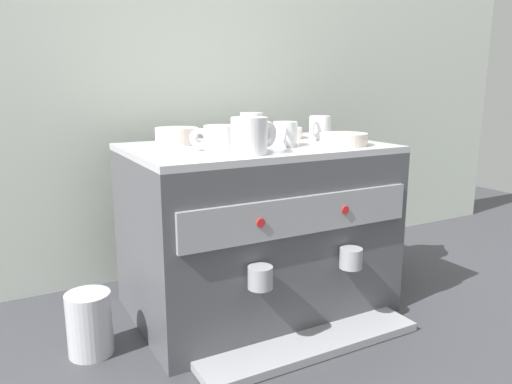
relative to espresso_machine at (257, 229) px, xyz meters
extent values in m
plane|color=#38383D|center=(0.00, 0.00, -0.23)|extent=(4.00, 4.00, 0.00)
cube|color=silver|center=(0.00, 0.38, 0.32)|extent=(2.80, 0.03, 1.10)
cube|color=#4C4C51|center=(0.00, 0.00, -0.01)|extent=(0.67, 0.44, 0.44)
cube|color=#B7B7BC|center=(0.00, 0.00, 0.22)|extent=(0.67, 0.44, 0.02)
cube|color=#939399|center=(0.00, -0.22, 0.09)|extent=(0.62, 0.01, 0.09)
cylinder|color=red|center=(-0.12, -0.23, 0.09)|extent=(0.02, 0.01, 0.02)
cylinder|color=red|center=(0.12, -0.23, 0.09)|extent=(0.02, 0.01, 0.02)
cube|color=#939399|center=(0.00, -0.27, -0.22)|extent=(0.57, 0.12, 0.02)
cylinder|color=#939399|center=(-0.13, -0.25, -0.03)|extent=(0.06, 0.06, 0.05)
cylinder|color=#939399|center=(0.13, -0.25, -0.03)|extent=(0.06, 0.06, 0.05)
cylinder|color=white|center=(0.04, 0.11, 0.27)|extent=(0.06, 0.06, 0.08)
torus|color=white|center=(0.05, 0.15, 0.27)|extent=(0.03, 0.06, 0.06)
cylinder|color=white|center=(-0.13, -0.05, 0.26)|extent=(0.08, 0.08, 0.06)
torus|color=white|center=(-0.18, -0.04, 0.26)|extent=(0.05, 0.03, 0.05)
cylinder|color=white|center=(-0.01, 0.03, 0.26)|extent=(0.08, 0.08, 0.06)
torus|color=white|center=(-0.03, 0.07, 0.26)|extent=(0.03, 0.05, 0.05)
cylinder|color=white|center=(0.05, -0.06, 0.26)|extent=(0.06, 0.06, 0.06)
torus|color=white|center=(0.03, -0.09, 0.26)|extent=(0.04, 0.04, 0.05)
cylinder|color=white|center=(-0.10, -0.15, 0.27)|extent=(0.08, 0.08, 0.08)
torus|color=white|center=(-0.05, -0.13, 0.27)|extent=(0.06, 0.03, 0.06)
cylinder|color=white|center=(0.23, 0.03, 0.26)|extent=(0.06, 0.06, 0.07)
torus|color=white|center=(0.19, 0.01, 0.26)|extent=(0.05, 0.03, 0.05)
cylinder|color=beige|center=(0.20, -0.11, 0.25)|extent=(0.13, 0.13, 0.03)
cylinder|color=beige|center=(0.20, -0.11, 0.23)|extent=(0.07, 0.07, 0.01)
cylinder|color=beige|center=(-0.18, 0.12, 0.25)|extent=(0.11, 0.11, 0.04)
cylinder|color=beige|center=(-0.18, 0.12, 0.24)|extent=(0.06, 0.06, 0.01)
cylinder|color=beige|center=(0.15, 0.11, 0.25)|extent=(0.11, 0.11, 0.03)
cylinder|color=beige|center=(0.15, 0.11, 0.23)|extent=(0.06, 0.06, 0.01)
cylinder|color=#939399|center=(0.50, 0.05, -0.07)|extent=(0.15, 0.15, 0.31)
cone|color=black|center=(0.50, 0.05, 0.14)|extent=(0.13, 0.13, 0.12)
cylinder|color=#B7B7BC|center=(-0.46, -0.04, -0.15)|extent=(0.10, 0.10, 0.15)
camera|label=1|loc=(-0.62, -1.13, 0.39)|focal=34.18mm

